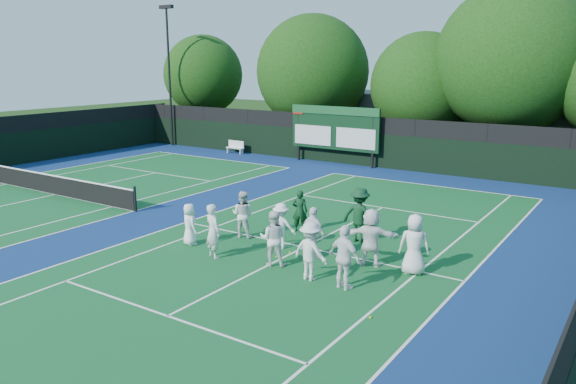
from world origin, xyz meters
The scene contains 30 objects.
ground centered at (0.00, 0.00, 0.00)m, with size 120.00×120.00×0.00m, color #15320D.
court_apron centered at (-6.00, 1.00, 0.00)m, with size 34.00×32.00×0.01m, color navy.
near_court centered at (0.00, 1.00, 0.01)m, with size 11.05×23.85×0.01m.
left_court centered at (-14.00, 1.00, 0.01)m, with size 11.05×23.85×0.01m.
back_fence centered at (-6.00, 16.00, 1.36)m, with size 34.00×0.08×3.00m.
scoreboard centered at (-7.01, 15.59, 2.19)m, with size 6.00×0.21×3.55m.
clubhouse centered at (-2.00, 24.00, 2.00)m, with size 18.00×6.00×4.00m, color #57585C.
light_pole_left centered at (-21.00, 15.70, 6.30)m, with size 1.20×0.30×10.12m.
tennis_net centered at (-14.00, 1.00, 0.49)m, with size 11.30×0.10×1.10m.
bench centered at (-14.61, 15.36, 0.47)m, with size 1.41×0.46×0.88m.
tree_a centered at (-20.95, 19.58, 4.98)m, with size 6.22×6.22×8.26m.
tree_b centered at (-10.83, 19.58, 5.30)m, with size 7.80×7.80×9.40m.
tree_c centered at (-2.83, 19.58, 4.59)m, with size 6.48×6.48×8.00m.
tree_d centered at (2.26, 19.58, 6.08)m, with size 8.47×8.47×10.54m.
tennis_ball_0 centered at (-0.20, -0.38, 0.03)m, with size 0.07×0.07×0.07m, color #BDCB17.
tennis_ball_1 centered at (-0.06, 0.21, 0.03)m, with size 0.07×0.07×0.07m, color #BDCB17.
tennis_ball_2 centered at (4.26, -2.70, 0.03)m, with size 0.07×0.07×0.07m, color #BDCB17.
tennis_ball_4 centered at (-1.13, 1.46, 0.03)m, with size 0.07×0.07×0.07m, color #BDCB17.
player_front_0 centered at (-3.45, -0.94, 0.73)m, with size 0.71×0.47×1.46m, color white.
player_front_1 centered at (-1.92, -1.46, 0.89)m, with size 0.65×0.43×1.79m, color silver.
player_front_2 centered at (0.11, -0.98, 0.88)m, with size 0.86×0.67×1.76m, color white.
player_front_3 centered at (1.68, -1.34, 0.87)m, with size 1.13×0.65×1.74m, color silver.
player_front_4 centered at (2.82, -1.40, 0.92)m, with size 1.08×0.45×1.84m, color white.
player_back_0 centered at (-2.46, 0.77, 0.85)m, with size 0.83×0.65×1.71m, color silver.
player_back_1 centered at (-0.63, 0.52, 0.78)m, with size 1.01×0.58×1.57m, color white.
player_back_2 centered at (0.79, 0.29, 0.85)m, with size 1.00×0.41×1.70m, color white.
player_back_3 centered at (2.64, 0.66, 0.92)m, with size 1.71×0.54×1.85m, color white.
player_back_4 centered at (4.00, 0.76, 0.92)m, with size 0.90×0.59×1.84m, color white.
coach_left centered at (-1.12, 2.47, 0.80)m, with size 0.58×0.38×1.59m, color #0D3219.
coach_right centered at (1.27, 2.61, 0.97)m, with size 1.26×0.72×1.95m, color #0E341B.
Camera 1 is at (9.67, -14.46, 6.21)m, focal length 35.00 mm.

